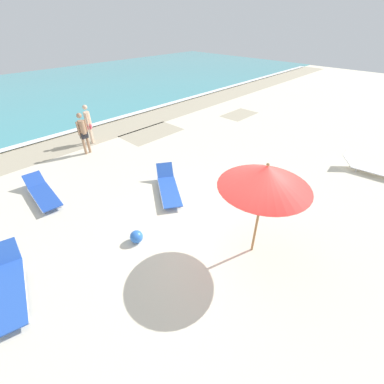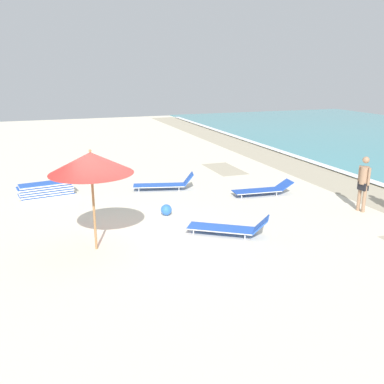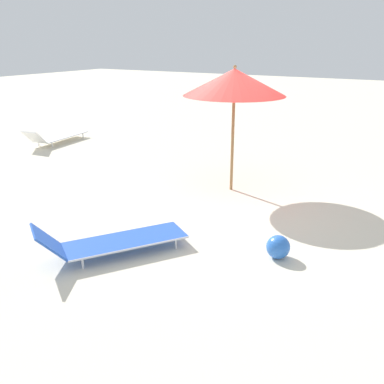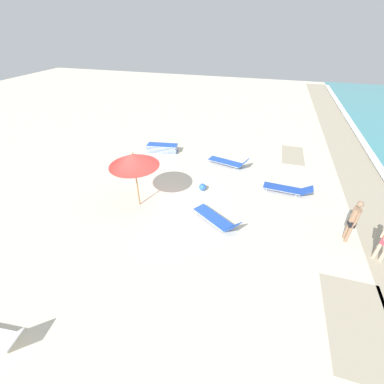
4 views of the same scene
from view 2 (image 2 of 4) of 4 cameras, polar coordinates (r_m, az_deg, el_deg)
The scene contains 8 objects.
ground_plane at distance 11.33m, azimuth -9.32°, elevation -7.14°, with size 60.00×60.00×0.16m.
beach_umbrella at distance 10.42m, azimuth -13.34°, elevation 3.76°, with size 2.02×2.02×2.53m.
lounger_stack at distance 15.93m, azimuth -18.90°, elevation 0.29°, with size 0.90×1.99×0.49m.
sun_lounger_beside_umbrella at distance 15.97m, azimuth -3.66°, elevation 1.06°, with size 1.14×2.31×0.62m.
sun_lounger_near_water_left at distance 11.65m, azimuth 4.93°, elevation -4.74°, with size 1.72×2.14×0.59m.
sun_lounger_near_water_right at distance 15.46m, azimuth 9.40°, elevation 0.33°, with size 0.78×2.21×0.48m.
beachgoer_wading_adult at distance 14.34m, azimuth 21.92°, elevation 1.41°, with size 0.45×0.27×1.76m.
beach_ball at distance 13.19m, azimuth -3.45°, elevation -2.39°, with size 0.35×0.35×0.35m.
Camera 2 is at (10.27, -1.77, 4.34)m, focal length 40.00 mm.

